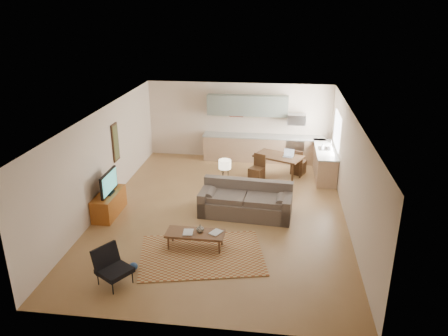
# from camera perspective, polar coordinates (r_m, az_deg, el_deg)

# --- Properties ---
(room) EXTENTS (9.00, 9.00, 9.00)m
(room) POSITION_cam_1_polar(r_m,az_deg,el_deg) (11.35, -0.19, 0.40)
(room) COLOR olive
(room) RESTS_ON ground
(kitchen_counter_back) EXTENTS (4.26, 0.64, 0.92)m
(kitchen_counter_back) POSITION_cam_1_polar(r_m,az_deg,el_deg) (15.51, 5.14, 2.58)
(kitchen_counter_back) COLOR tan
(kitchen_counter_back) RESTS_ON ground
(kitchen_counter_right) EXTENTS (0.64, 2.26, 0.92)m
(kitchen_counter_right) POSITION_cam_1_polar(r_m,az_deg,el_deg) (14.46, 12.99, 0.73)
(kitchen_counter_right) COLOR tan
(kitchen_counter_right) RESTS_ON ground
(kitchen_range) EXTENTS (0.62, 0.62, 0.90)m
(kitchen_range) POSITION_cam_1_polar(r_m,az_deg,el_deg) (15.51, 9.21, 2.35)
(kitchen_range) COLOR #A5A8AD
(kitchen_range) RESTS_ON ground
(kitchen_microwave) EXTENTS (0.62, 0.40, 0.35)m
(kitchen_microwave) POSITION_cam_1_polar(r_m,az_deg,el_deg) (15.22, 9.44, 6.30)
(kitchen_microwave) COLOR #A5A8AD
(kitchen_microwave) RESTS_ON room
(upper_cabinets) EXTENTS (2.80, 0.34, 0.70)m
(upper_cabinets) POSITION_cam_1_polar(r_m,az_deg,el_deg) (15.28, 3.08, 8.16)
(upper_cabinets) COLOR gray
(upper_cabinets) RESTS_ON room
(window_right) EXTENTS (0.02, 1.40, 1.05)m
(window_right) POSITION_cam_1_polar(r_m,az_deg,el_deg) (14.17, 14.56, 4.80)
(window_right) COLOR white
(window_right) RESTS_ON room
(wall_art_left) EXTENTS (0.06, 0.42, 1.10)m
(wall_art_left) POSITION_cam_1_polar(r_m,az_deg,el_deg) (12.89, -13.97, 3.27)
(wall_art_left) COLOR olive
(wall_art_left) RESTS_ON room
(triptych) EXTENTS (1.70, 0.04, 0.50)m
(triptych) POSITION_cam_1_polar(r_m,az_deg,el_deg) (15.49, 1.62, 7.60)
(triptych) COLOR beige
(triptych) RESTS_ON room
(rug) EXTENTS (3.07, 2.44, 0.02)m
(rug) POSITION_cam_1_polar(r_m,az_deg,el_deg) (10.00, -2.92, -11.25)
(rug) COLOR brown
(rug) RESTS_ON floor
(sofa) EXTENTS (2.59, 1.29, 0.87)m
(sofa) POSITION_cam_1_polar(r_m,az_deg,el_deg) (11.54, 2.84, -4.19)
(sofa) COLOR brown
(sofa) RESTS_ON floor
(coffee_table) EXTENTS (1.36, 0.56, 0.41)m
(coffee_table) POSITION_cam_1_polar(r_m,az_deg,el_deg) (10.18, -3.77, -9.38)
(coffee_table) COLOR #55351F
(coffee_table) RESTS_ON floor
(book_a) EXTENTS (0.28, 0.34, 0.03)m
(book_a) POSITION_cam_1_polar(r_m,az_deg,el_deg) (10.08, -5.36, -8.36)
(book_a) COLOR maroon
(book_a) RESTS_ON coffee_table
(book_b) EXTENTS (0.47, 0.48, 0.02)m
(book_b) POSITION_cam_1_polar(r_m,az_deg,el_deg) (10.10, -1.57, -8.23)
(book_b) COLOR navy
(book_b) RESTS_ON coffee_table
(vase) EXTENTS (0.19, 0.19, 0.18)m
(vase) POSITION_cam_1_polar(r_m,az_deg,el_deg) (10.06, -3.14, -7.86)
(vase) COLOR black
(vase) RESTS_ON coffee_table
(armchair) EXTENTS (0.93, 0.93, 0.77)m
(armchair) POSITION_cam_1_polar(r_m,az_deg,el_deg) (9.16, -14.15, -12.48)
(armchair) COLOR black
(armchair) RESTS_ON floor
(tv_credenza) EXTENTS (0.51, 1.32, 0.61)m
(tv_credenza) POSITION_cam_1_polar(r_m,az_deg,el_deg) (12.02, -14.79, -4.53)
(tv_credenza) COLOR brown
(tv_credenza) RESTS_ON floor
(tv) EXTENTS (0.10, 1.01, 0.61)m
(tv) POSITION_cam_1_polar(r_m,az_deg,el_deg) (11.76, -14.83, -1.88)
(tv) COLOR black
(tv) RESTS_ON tv_credenza
(console_table) EXTENTS (0.66, 0.48, 0.71)m
(console_table) POSITION_cam_1_polar(r_m,az_deg,el_deg) (12.29, 0.10, -2.93)
(console_table) COLOR #362213
(console_table) RESTS_ON floor
(table_lamp) EXTENTS (0.40, 0.40, 0.57)m
(table_lamp) POSITION_cam_1_polar(r_m,az_deg,el_deg) (12.04, 0.11, -0.14)
(table_lamp) COLOR beige
(table_lamp) RESTS_ON console_table
(dining_table) EXTENTS (1.69, 1.38, 0.74)m
(dining_table) POSITION_cam_1_polar(r_m,az_deg,el_deg) (14.11, 7.08, 0.21)
(dining_table) COLOR #362213
(dining_table) RESTS_ON floor
(dining_chair_near) EXTENTS (0.55, 0.56, 0.86)m
(dining_chair_near) POSITION_cam_1_polar(r_m,az_deg,el_deg) (13.73, 4.29, -0.02)
(dining_chair_near) COLOR #362213
(dining_chair_near) RESTS_ON floor
(dining_chair_far) EXTENTS (0.54, 0.55, 0.85)m
(dining_chair_far) POSITION_cam_1_polar(r_m,az_deg,el_deg) (14.48, 9.74, 0.85)
(dining_chair_far) COLOR #362213
(dining_chair_far) RESTS_ON floor
(laptop) EXTENTS (0.37, 0.32, 0.24)m
(laptop) POSITION_cam_1_polar(r_m,az_deg,el_deg) (13.85, 8.38, 1.91)
(laptop) COLOR #A5A8AD
(laptop) RESTS_ON dining_table
(soap_bottle) EXTENTS (0.12, 0.12, 0.19)m
(soap_bottle) POSITION_cam_1_polar(r_m,az_deg,el_deg) (14.27, 12.77, 2.82)
(soap_bottle) COLOR beige
(soap_bottle) RESTS_ON kitchen_counter_right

